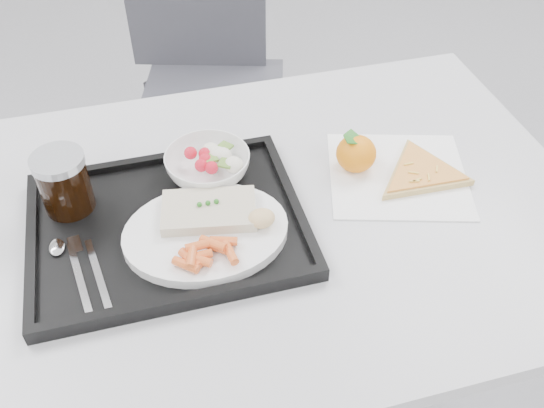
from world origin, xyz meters
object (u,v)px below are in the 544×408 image
object	(u,v)px
chair	(206,61)
pizza_slice	(421,173)
dinner_plate	(206,232)
tray	(168,226)
tangerine	(356,153)
table	(249,239)
salad_bowl	(208,165)
cola_glass	(64,182)

from	to	relation	value
chair	pizza_slice	distance (m)	0.93
chair	dinner_plate	size ratio (longest dim) A/B	3.44
tray	tangerine	size ratio (longest dim) A/B	5.29
table	dinner_plate	world-z (taller)	dinner_plate
tray	salad_bowl	size ratio (longest dim) A/B	2.96
chair	dinner_plate	distance (m)	0.97
cola_glass	pizza_slice	world-z (taller)	cola_glass
dinner_plate	salad_bowl	distance (m)	0.15
chair	pizza_slice	world-z (taller)	chair
tangerine	tray	bearing A→B (deg)	-169.12
dinner_plate	tangerine	bearing A→B (deg)	20.69
chair	tray	bearing A→B (deg)	-103.55
table	pizza_slice	size ratio (longest dim) A/B	4.29
tray	pizza_slice	size ratio (longest dim) A/B	1.61
salad_bowl	pizza_slice	xyz separation A→B (m)	(0.38, -0.09, -0.03)
dinner_plate	cola_glass	distance (m)	0.25
table	salad_bowl	xyz separation A→B (m)	(-0.05, 0.10, 0.11)
table	tray	size ratio (longest dim) A/B	2.67
dinner_plate	cola_glass	xyz separation A→B (m)	(-0.21, 0.13, 0.05)
tray	pizza_slice	distance (m)	0.47
chair	salad_bowl	bearing A→B (deg)	-98.96
dinner_plate	tangerine	world-z (taller)	tangerine
table	chair	world-z (taller)	chair
dinner_plate	salad_bowl	world-z (taller)	salad_bowl
cola_glass	tangerine	xyz separation A→B (m)	(0.51, -0.02, -0.04)
table	cola_glass	xyz separation A→B (m)	(-0.29, 0.08, 0.14)
table	tray	xyz separation A→B (m)	(-0.14, -0.01, 0.08)
salad_bowl	cola_glass	distance (m)	0.25
tangerine	pizza_slice	world-z (taller)	tangerine
pizza_slice	chair	bearing A→B (deg)	106.43
cola_glass	tangerine	world-z (taller)	cola_glass
dinner_plate	chair	bearing A→B (deg)	80.50
tray	dinner_plate	xyz separation A→B (m)	(0.06, -0.05, 0.02)
salad_bowl	dinner_plate	bearing A→B (deg)	-102.28
cola_glass	tray	bearing A→B (deg)	-29.26
tangerine	salad_bowl	bearing A→B (deg)	172.78
tray	salad_bowl	xyz separation A→B (m)	(0.09, 0.10, 0.03)
tray	chair	bearing A→B (deg)	76.45
chair	tangerine	distance (m)	0.86
dinner_plate	tray	bearing A→B (deg)	141.96
table	tray	distance (m)	0.16
salad_bowl	cola_glass	xyz separation A→B (m)	(-0.24, -0.02, 0.03)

